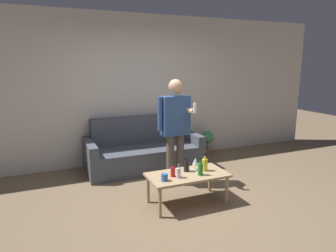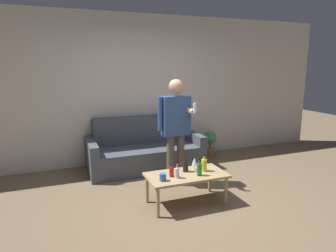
% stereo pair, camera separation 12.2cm
% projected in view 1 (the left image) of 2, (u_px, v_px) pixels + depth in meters
% --- Properties ---
extents(ground_plane, '(16.00, 16.00, 0.00)m').
position_uv_depth(ground_plane, '(189.00, 210.00, 3.78)').
color(ground_plane, '#756047').
extents(wall_back, '(8.00, 0.06, 2.70)m').
position_uv_depth(wall_back, '(135.00, 90.00, 5.52)').
color(wall_back, silver).
rests_on(wall_back, ground_plane).
extents(couch, '(1.99, 0.88, 0.88)m').
position_uv_depth(couch, '(143.00, 150.00, 5.32)').
color(couch, '#474C56').
rests_on(couch, ground_plane).
extents(coffee_table, '(1.04, 0.53, 0.41)m').
position_uv_depth(coffee_table, '(187.00, 177.00, 3.91)').
color(coffee_table, tan).
rests_on(coffee_table, ground_plane).
extents(bottle_orange, '(0.07, 0.07, 0.20)m').
position_uv_depth(bottle_orange, '(186.00, 166.00, 3.98)').
color(bottle_orange, black).
rests_on(bottle_orange, coffee_table).
extents(bottle_green, '(0.06, 0.06, 0.17)m').
position_uv_depth(bottle_green, '(173.00, 171.00, 3.80)').
color(bottle_green, '#B21E1E').
rests_on(bottle_green, coffee_table).
extents(bottle_dark, '(0.07, 0.07, 0.22)m').
position_uv_depth(bottle_dark, '(200.00, 169.00, 3.84)').
color(bottle_dark, '#23752D').
rests_on(bottle_dark, coffee_table).
extents(bottle_yellow, '(0.06, 0.06, 0.17)m').
position_uv_depth(bottle_yellow, '(179.00, 173.00, 3.75)').
color(bottle_yellow, silver).
rests_on(bottle_yellow, coffee_table).
extents(bottle_red, '(0.08, 0.08, 0.22)m').
position_uv_depth(bottle_red, '(205.00, 164.00, 4.00)').
color(bottle_red, yellow).
rests_on(bottle_red, coffee_table).
extents(wine_glass_near, '(0.08, 0.08, 0.18)m').
position_uv_depth(wine_glass_near, '(195.00, 161.00, 4.02)').
color(wine_glass_near, silver).
rests_on(wine_glass_near, coffee_table).
extents(cup_on_table, '(0.08, 0.08, 0.09)m').
position_uv_depth(cup_on_table, '(164.00, 177.00, 3.66)').
color(cup_on_table, '#3366B2').
rests_on(cup_on_table, coffee_table).
extents(person_standing_front, '(0.49, 0.42, 1.60)m').
position_uv_depth(person_standing_front, '(175.00, 124.00, 4.44)').
color(person_standing_front, brown).
rests_on(person_standing_front, ground_plane).
extents(potted_plant, '(0.25, 0.25, 0.50)m').
position_uv_depth(potted_plant, '(207.00, 140.00, 6.02)').
color(potted_plant, '#936042').
rests_on(potted_plant, ground_plane).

